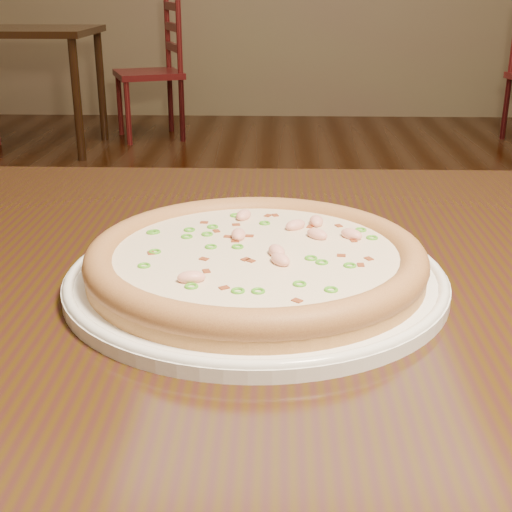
{
  "coord_description": "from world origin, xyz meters",
  "views": [
    {
      "loc": [
        -0.17,
        -1.25,
        1.02
      ],
      "look_at": [
        -0.19,
        -0.63,
        0.78
      ],
      "focal_mm": 50.0,
      "sensor_mm": 36.0,
      "label": 1
    }
  ],
  "objects_px": {
    "pizza": "(256,259)",
    "hero_table": "(370,353)",
    "bg_table_left": "(13,44)",
    "plate": "(256,277)",
    "chair_b": "(156,73)"
  },
  "relations": [
    {
      "from": "pizza",
      "to": "bg_table_left",
      "type": "bearing_deg",
      "value": 112.7
    },
    {
      "from": "plate",
      "to": "chair_b",
      "type": "distance_m",
      "value": 4.36
    },
    {
      "from": "hero_table",
      "to": "pizza",
      "type": "distance_m",
      "value": 0.18
    },
    {
      "from": "bg_table_left",
      "to": "pizza",
      "type": "bearing_deg",
      "value": -67.3
    },
    {
      "from": "hero_table",
      "to": "pizza",
      "type": "xyz_separation_m",
      "value": [
        -0.12,
        -0.05,
        0.13
      ]
    },
    {
      "from": "plate",
      "to": "bg_table_left",
      "type": "xyz_separation_m",
      "value": [
        -1.62,
        3.88,
        -0.1
      ]
    },
    {
      "from": "hero_table",
      "to": "plate",
      "type": "xyz_separation_m",
      "value": [
        -0.12,
        -0.05,
        0.11
      ]
    },
    {
      "from": "bg_table_left",
      "to": "chair_b",
      "type": "xyz_separation_m",
      "value": [
        0.81,
        0.4,
        -0.22
      ]
    },
    {
      "from": "pizza",
      "to": "bg_table_left",
      "type": "xyz_separation_m",
      "value": [
        -1.62,
        3.88,
        -0.12
      ]
    },
    {
      "from": "hero_table",
      "to": "bg_table_left",
      "type": "bearing_deg",
      "value": 114.47
    },
    {
      "from": "hero_table",
      "to": "bg_table_left",
      "type": "height_order",
      "value": "same"
    },
    {
      "from": "bg_table_left",
      "to": "chair_b",
      "type": "distance_m",
      "value": 0.93
    },
    {
      "from": "bg_table_left",
      "to": "chair_b",
      "type": "relative_size",
      "value": 1.05
    },
    {
      "from": "bg_table_left",
      "to": "plate",
      "type": "bearing_deg",
      "value": -67.3
    },
    {
      "from": "pizza",
      "to": "hero_table",
      "type": "bearing_deg",
      "value": 22.56
    }
  ]
}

